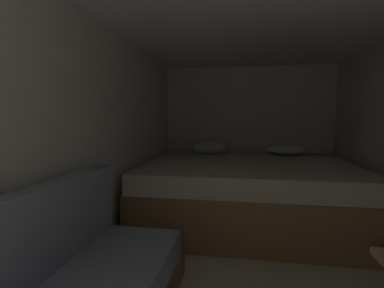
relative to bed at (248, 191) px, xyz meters
name	(u,v)px	position (x,y,z in m)	size (l,w,h in m)	color
ground_plane	(252,280)	(0.00, -1.32, -0.36)	(6.68, 6.68, 0.00)	beige
wall_back	(247,133)	(0.00, 1.05, 0.65)	(2.61, 0.05, 2.01)	silver
wall_left	(91,146)	(-1.28, -1.32, 0.65)	(0.05, 4.68, 2.01)	silver
ceiling_slab	(257,1)	(0.00, -1.32, 1.68)	(2.61, 4.68, 0.05)	white
bed	(248,191)	(0.00, 0.00, 0.00)	(2.39, 1.97, 0.88)	#9E7247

